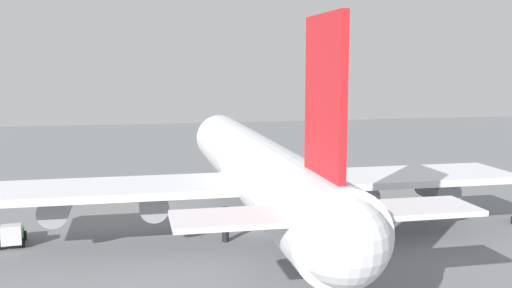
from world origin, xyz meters
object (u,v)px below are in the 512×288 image
at_px(fuel_truck, 144,191).
at_px(safety_cone_nose, 232,180).
at_px(catering_truck, 13,234).
at_px(maintenance_van, 447,174).
at_px(cargo_airplane, 256,169).

relative_size(fuel_truck, safety_cone_nose, 6.64).
xyz_separation_m(fuel_truck, safety_cone_nose, (9.05, -13.18, -0.83)).
relative_size(catering_truck, fuel_truck, 0.83).
xyz_separation_m(catering_truck, maintenance_van, (20.89, -59.09, -0.14)).
relative_size(catering_truck, maintenance_van, 0.97).
distance_m(fuel_truck, maintenance_van, 46.12).
relative_size(cargo_airplane, fuel_truck, 11.22).
bearing_deg(maintenance_van, safety_cone_nose, 81.43).
bearing_deg(catering_truck, safety_cone_nose, -45.55).
xyz_separation_m(cargo_airplane, safety_cone_nose, (26.36, -1.88, -6.40)).
xyz_separation_m(catering_truck, safety_cone_nose, (25.83, -26.33, -0.73)).
height_order(maintenance_van, safety_cone_nose, maintenance_van).
relative_size(fuel_truck, maintenance_van, 1.16).
bearing_deg(cargo_airplane, catering_truck, 88.76).
bearing_deg(catering_truck, cargo_airplane, -91.24).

